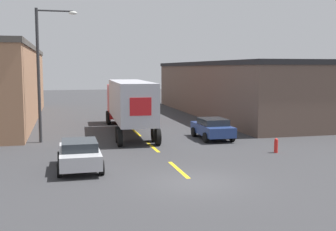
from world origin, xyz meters
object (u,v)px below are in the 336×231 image
object	(u,v)px
parked_car_left_near	(79,154)
parked_car_right_mid	(212,128)
semi_truck	(128,101)
fire_hydrant	(276,146)
street_lamp	(43,66)

from	to	relation	value
parked_car_left_near	parked_car_right_mid	world-z (taller)	same
semi_truck	parked_car_left_near	size ratio (longest dim) A/B	3.29
semi_truck	parked_car_right_mid	world-z (taller)	semi_truck
parked_car_left_near	parked_car_right_mid	size ratio (longest dim) A/B	1.00
fire_hydrant	parked_car_left_near	bearing A→B (deg)	-172.81
parked_car_right_mid	fire_hydrant	xyz separation A→B (m)	(1.94, -5.39, -0.35)
parked_car_right_mid	parked_car_left_near	bearing A→B (deg)	-143.73
parked_car_left_near	parked_car_right_mid	xyz separation A→B (m)	(9.27, 6.80, 0.00)
semi_truck	parked_car_right_mid	size ratio (longest dim) A/B	3.29
fire_hydrant	parked_car_right_mid	bearing A→B (deg)	109.81
semi_truck	fire_hydrant	world-z (taller)	semi_truck
parked_car_left_near	street_lamp	bearing A→B (deg)	103.03
parked_car_right_mid	semi_truck	bearing A→B (deg)	138.70
street_lamp	fire_hydrant	xyz separation A→B (m)	(13.12, -6.87, -4.60)
semi_truck	fire_hydrant	size ratio (longest dim) A/B	16.16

